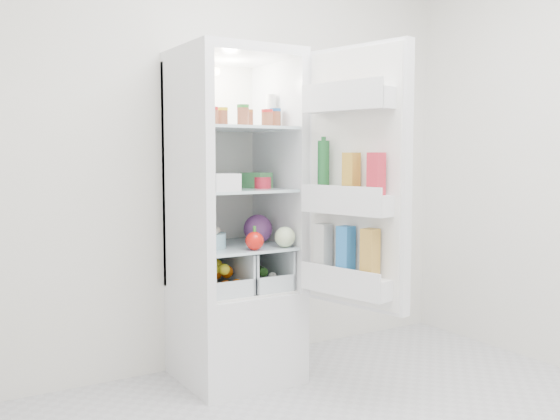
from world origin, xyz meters
TOP-DOWN VIEW (x-y plane):
  - room_walls at (0.00, 0.00)m, footprint 3.02×3.02m
  - refrigerator at (-0.20, 1.25)m, footprint 0.60×0.60m
  - shelf_low at (-0.20, 1.19)m, footprint 0.49×0.53m
  - shelf_mid at (-0.20, 1.19)m, footprint 0.49×0.53m
  - shelf_top at (-0.20, 1.19)m, footprint 0.49×0.53m
  - crisper_left at (-0.32, 1.19)m, footprint 0.23×0.46m
  - crisper_right at (-0.08, 1.19)m, footprint 0.23×0.46m
  - condiment_jars at (-0.20, 1.07)m, footprint 0.46×0.16m
  - squeeze_bottle at (0.01, 1.17)m, footprint 0.07×0.07m
  - tub_white at (-0.37, 0.99)m, footprint 0.14×0.14m
  - tin_red at (-0.07, 1.12)m, footprint 0.09×0.09m
  - foil_tray at (-0.25, 1.30)m, footprint 0.18×0.15m
  - tub_green at (-0.07, 1.18)m, footprint 0.15×0.17m
  - red_cabbage at (-0.06, 1.19)m, footprint 0.16×0.16m
  - bell_pepper at (-0.20, 0.97)m, footprint 0.10×0.10m
  - mushroom_bowl at (-0.36, 1.16)m, footprint 0.20×0.20m
  - salad_bag at (-0.02, 0.97)m, footprint 0.11×0.11m
  - citrus_pile at (-0.32, 1.13)m, footprint 0.20×0.24m
  - veg_pile at (-0.07, 1.18)m, footprint 0.16×0.30m
  - fridge_door at (0.17, 0.62)m, footprint 0.29×0.60m

SIDE VIEW (x-z plane):
  - veg_pile at x=-0.07m, z-range 0.51..0.61m
  - citrus_pile at x=-0.32m, z-range 0.51..0.67m
  - crisper_left at x=-0.32m, z-range 0.50..0.72m
  - crisper_right at x=-0.08m, z-range 0.50..0.72m
  - refrigerator at x=-0.20m, z-range -0.23..1.57m
  - shelf_low at x=-0.20m, z-range 0.73..0.75m
  - mushroom_bowl at x=-0.36m, z-range 0.75..0.83m
  - bell_pepper at x=-0.20m, z-range 0.75..0.84m
  - salad_bag at x=-0.02m, z-range 0.75..0.86m
  - red_cabbage at x=-0.06m, z-range 0.75..0.91m
  - shelf_mid at x=-0.20m, z-range 1.04..1.06m
  - foil_tray at x=-0.25m, z-range 1.06..1.10m
  - tin_red at x=-0.07m, z-range 1.06..1.12m
  - fridge_door at x=0.17m, z-range 0.44..1.74m
  - tub_green at x=-0.07m, z-range 1.06..1.14m
  - tub_white at x=-0.37m, z-range 1.06..1.15m
  - shelf_top at x=-0.20m, z-range 1.37..1.39m
  - condiment_jars at x=-0.20m, z-range 1.39..1.47m
  - squeeze_bottle at x=0.01m, z-range 1.39..1.57m
  - room_walls at x=0.00m, z-range 0.29..2.90m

